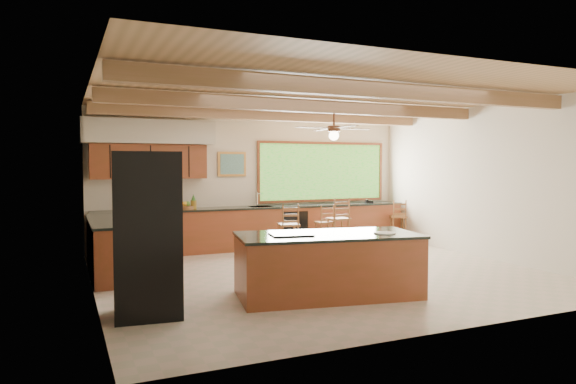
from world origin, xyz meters
name	(u,v)px	position (x,y,z in m)	size (l,w,h in m)	color
ground	(322,273)	(0.00, 0.00, 0.00)	(7.20, 7.20, 0.00)	beige
room_shell	(296,143)	(-0.17, 0.65, 2.21)	(7.27, 6.54, 3.02)	beige
counter_run	(230,231)	(-0.82, 2.52, 0.46)	(7.12, 3.10, 1.22)	brown
island	(328,265)	(-0.61, -1.35, 0.44)	(2.67, 1.60, 0.89)	brown
refrigerator	(147,234)	(-3.05, -1.30, 0.99)	(0.85, 0.83, 1.99)	black
bar_stool_a	(290,226)	(0.10, 1.54, 0.64)	(0.45, 0.45, 1.08)	brown
bar_stool_b	(340,220)	(1.35, 1.77, 0.68)	(0.44, 0.44, 1.15)	brown
bar_stool_c	(326,223)	(1.15, 2.01, 0.59)	(0.39, 0.39, 1.00)	brown
bar_stool_d	(400,217)	(3.29, 2.34, 0.60)	(0.48, 0.48, 1.01)	brown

